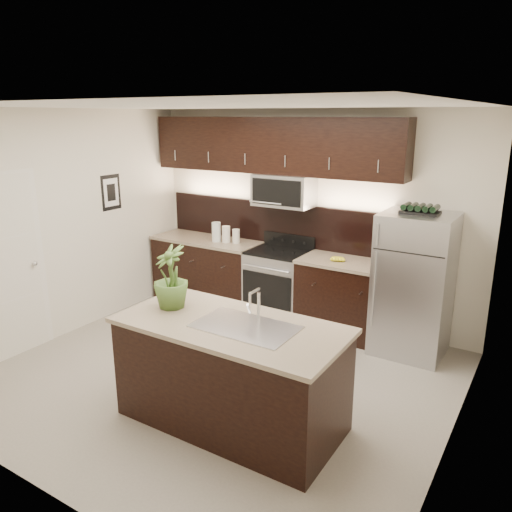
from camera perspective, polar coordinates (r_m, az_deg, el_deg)
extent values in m
plane|color=gray|center=(5.35, -4.23, -13.58)|extent=(4.50, 4.50, 0.00)
cube|color=silver|center=(6.51, 5.95, 4.46)|extent=(4.50, 0.02, 2.70)
cube|color=silver|center=(3.52, -24.34, -6.87)|extent=(4.50, 0.02, 2.70)
cube|color=silver|center=(6.40, -21.05, 3.29)|extent=(0.02, 4.00, 2.70)
cube|color=silver|center=(3.99, 22.57, -4.05)|extent=(0.02, 4.00, 2.70)
cube|color=white|center=(4.66, -4.93, 16.72)|extent=(4.50, 4.00, 0.02)
cube|color=silver|center=(6.03, -26.61, -1.41)|extent=(0.04, 0.80, 2.02)
sphere|color=silver|center=(6.17, -23.96, -0.82)|extent=(0.06, 0.06, 0.06)
cube|color=black|center=(6.80, -16.22, 6.99)|extent=(0.01, 0.32, 0.46)
cube|color=white|center=(6.80, -16.21, 6.99)|extent=(0.00, 0.24, 0.36)
cube|color=black|center=(7.20, -5.52, -1.81)|extent=(1.57, 0.62, 0.90)
cube|color=black|center=(6.21, 10.36, -4.93)|extent=(1.16, 0.62, 0.90)
cube|color=#B2B2B7|center=(6.59, 2.59, -3.44)|extent=(0.76, 0.62, 0.90)
cube|color=black|center=(6.45, 2.64, 0.46)|extent=(0.76, 0.60, 0.03)
cube|color=#C2B092|center=(7.07, -5.62, 1.82)|extent=(1.59, 0.65, 0.04)
cube|color=#C2B092|center=(6.06, 10.58, -0.77)|extent=(1.18, 0.65, 0.04)
cube|color=black|center=(6.73, 2.38, 3.78)|extent=(3.49, 0.02, 0.56)
cube|color=#B2B2B7|center=(6.38, 3.21, 7.50)|extent=(0.76, 0.40, 0.40)
cube|color=black|center=(6.46, 1.81, 12.51)|extent=(3.49, 0.33, 0.70)
cube|color=black|center=(4.44, -2.85, -13.48)|extent=(1.90, 0.90, 0.90)
cube|color=#C2B092|center=(4.23, -2.93, -7.92)|extent=(1.96, 0.96, 0.04)
cube|color=silver|center=(4.14, -1.22, -8.04)|extent=(0.84, 0.50, 0.01)
cylinder|color=silver|center=(4.26, 0.32, -5.67)|extent=(0.03, 0.03, 0.24)
cylinder|color=silver|center=(4.16, -0.18, -4.05)|extent=(0.02, 0.14, 0.02)
cylinder|color=silver|center=(4.12, -0.70, -4.98)|extent=(0.02, 0.02, 0.10)
cube|color=#B2B2B7|center=(5.82, 17.54, -3.16)|extent=(0.78, 0.70, 1.61)
cube|color=black|center=(5.61, 18.23, 4.77)|extent=(0.40, 0.25, 0.03)
cylinder|color=black|center=(5.64, 16.78, 5.44)|extent=(0.07, 0.23, 0.07)
cylinder|color=black|center=(5.62, 17.52, 5.35)|extent=(0.07, 0.23, 0.07)
cylinder|color=black|center=(5.60, 18.27, 5.25)|extent=(0.07, 0.23, 0.07)
cylinder|color=black|center=(5.59, 19.02, 5.15)|extent=(0.07, 0.23, 0.07)
cylinder|color=black|center=(5.57, 19.78, 5.06)|extent=(0.07, 0.23, 0.07)
imported|color=#446428|center=(4.53, -9.72, -2.37)|extent=(0.41, 0.41, 0.57)
cylinder|color=silver|center=(6.88, -4.56, 2.76)|extent=(0.12, 0.12, 0.27)
cylinder|color=silver|center=(6.83, -3.44, 2.50)|extent=(0.11, 0.11, 0.22)
cylinder|color=silver|center=(6.78, -2.30, 2.28)|extent=(0.10, 0.10, 0.19)
cylinder|color=silver|center=(5.83, 14.66, -0.30)|extent=(0.11, 0.11, 0.23)
cylinder|color=silver|center=(5.80, 14.74, 0.89)|extent=(0.12, 0.12, 0.02)
cylinder|color=silver|center=(5.79, 14.78, 1.44)|extent=(0.01, 0.01, 0.09)
ellipsoid|color=yellow|center=(6.03, 8.85, -0.28)|extent=(0.22, 0.19, 0.06)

